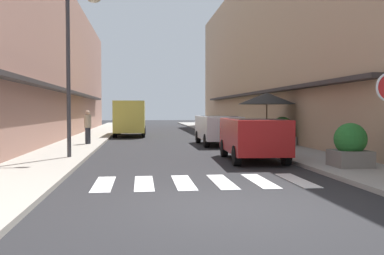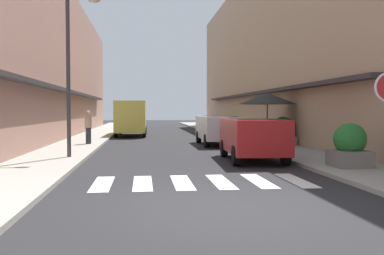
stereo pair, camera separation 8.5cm
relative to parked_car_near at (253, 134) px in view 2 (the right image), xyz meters
The scene contains 14 objects.
ground_plane 11.53m from the parked_car_near, 101.80° to the left, with size 99.58×99.58×0.00m, color #232326.
sidewalk_left 13.25m from the parked_car_near, 121.68° to the left, with size 2.39×63.37×0.12m, color #9E998E.
sidewalk_right 11.51m from the parked_car_near, 78.72° to the left, with size 2.39×63.37×0.12m, color gray.
building_row_left 16.84m from the parked_car_near, 130.35° to the left, with size 5.50×42.74×9.25m.
building_row_right 14.64m from the parked_car_near, 64.63° to the left, with size 5.50×42.74×11.33m.
crosswalk 4.87m from the parked_car_near, 119.41° to the right, with size 5.20×2.20×0.01m.
parked_car_near is the anchor object (origin of this frame).
parked_car_mid 6.83m from the parked_car_near, 90.00° to the left, with size 1.83×4.34×1.47m.
delivery_van 15.64m from the parked_car_near, 106.92° to the left, with size 2.09×5.44×2.37m.
street_lamp 6.78m from the parked_car_near, behind, with size 1.19×0.28×5.73m.
cafe_umbrella 6.17m from the parked_car_near, 68.87° to the left, with size 2.75×2.75×2.48m.
planter_corner 3.46m from the parked_car_near, 50.62° to the right, with size 1.02×1.02×1.27m.
planter_midblock 5.98m from the parked_car_near, 61.70° to the left, with size 1.11×1.11×1.32m.
pedestrian_walking_near 9.37m from the parked_car_near, 133.14° to the left, with size 0.34×0.34×1.62m.
Camera 2 is at (-1.41, -7.63, 1.76)m, focal length 40.27 mm.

